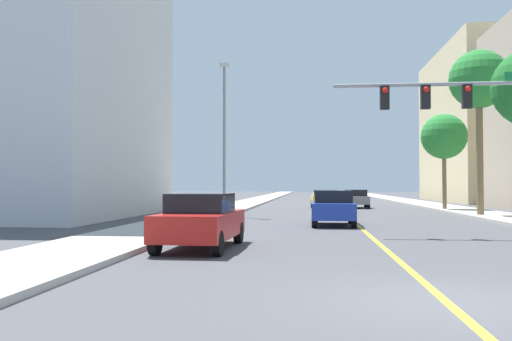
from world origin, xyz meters
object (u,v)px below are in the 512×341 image
at_px(palm_mid, 479,81).
at_px(car_gray, 356,199).
at_px(traffic_signal_mast, 487,112).
at_px(street_lamp, 224,131).
at_px(palm_far, 444,137).
at_px(car_red, 201,220).
at_px(car_blue, 333,208).
at_px(car_yellow, 325,199).

relative_size(palm_mid, car_gray, 2.30).
distance_m(traffic_signal_mast, street_lamp, 15.58).
relative_size(traffic_signal_mast, street_lamp, 0.95).
relative_size(palm_far, car_red, 1.51).
height_order(traffic_signal_mast, palm_mid, palm_mid).
distance_m(palm_mid, palm_far, 7.66).
xyz_separation_m(street_lamp, car_gray, (8.33, 12.13, -4.15)).
bearing_deg(traffic_signal_mast, car_gray, 96.60).
bearing_deg(palm_mid, car_blue, -139.34).
bearing_deg(street_lamp, car_yellow, 60.86).
bearing_deg(car_gray, palm_far, -35.93).
bearing_deg(palm_mid, traffic_signal_mast, -105.39).
bearing_deg(car_blue, palm_mid, 42.05).
bearing_deg(palm_far, car_blue, -119.40).
relative_size(car_blue, car_gray, 1.00).
height_order(car_yellow, car_gray, car_gray).
relative_size(traffic_signal_mast, car_red, 1.90).
xyz_separation_m(car_yellow, car_gray, (2.40, 1.50, -0.02)).
height_order(traffic_signal_mast, street_lamp, street_lamp).
xyz_separation_m(palm_far, car_yellow, (-8.06, 2.82, -4.32)).
distance_m(street_lamp, car_yellow, 12.85).
relative_size(street_lamp, palm_far, 1.32).
bearing_deg(street_lamp, palm_far, 29.19).
bearing_deg(car_blue, car_gray, 83.93).
bearing_deg(street_lamp, palm_mid, 2.29).
height_order(palm_far, car_red, palm_far).
relative_size(palm_mid, car_blue, 2.30).
distance_m(palm_mid, car_yellow, 14.68).
distance_m(car_blue, car_red, 9.98).
height_order(street_lamp, car_yellow, street_lamp).
bearing_deg(traffic_signal_mast, car_blue, 139.14).
bearing_deg(car_yellow, traffic_signal_mast, -79.52).
xyz_separation_m(traffic_signal_mast, car_blue, (-5.13, 4.43, -3.55)).
bearing_deg(car_red, car_gray, -101.17).
bearing_deg(palm_mid, car_red, -127.17).
xyz_separation_m(street_lamp, car_yellow, (5.93, 10.63, -4.12)).
bearing_deg(palm_far, car_red, -117.29).
distance_m(palm_mid, car_blue, 12.87).
xyz_separation_m(palm_far, car_gray, (-5.66, 4.31, -4.34)).
bearing_deg(car_blue, palm_far, 61.99).
height_order(palm_mid, car_yellow, palm_mid).
height_order(traffic_signal_mast, car_blue, traffic_signal_mast).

